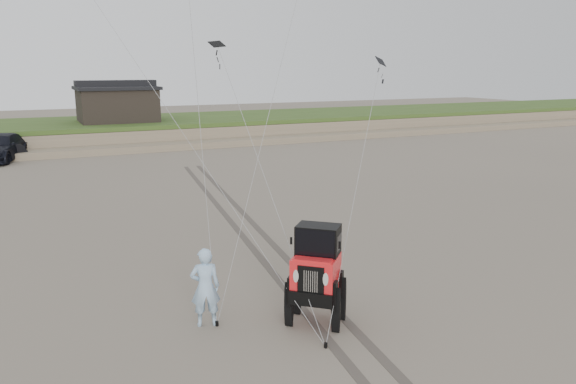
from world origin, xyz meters
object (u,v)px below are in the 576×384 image
object	(u,v)px
cabin	(117,103)
man	(205,287)
truck_c	(0,148)
jeep	(316,286)

from	to	relation	value
cabin	man	world-z (taller)	cabin
cabin	truck_c	bearing A→B (deg)	-144.13
truck_c	cabin	bearing A→B (deg)	54.66
truck_c	man	distance (m)	30.02
truck_c	jeep	world-z (taller)	jeep
truck_c	man	world-z (taller)	man
cabin	man	bearing A→B (deg)	-96.22
jeep	man	size ratio (longest dim) A/B	2.68
truck_c	jeep	xyz separation A→B (m)	(7.27, -30.68, 0.10)
jeep	truck_c	bearing A→B (deg)	145.80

